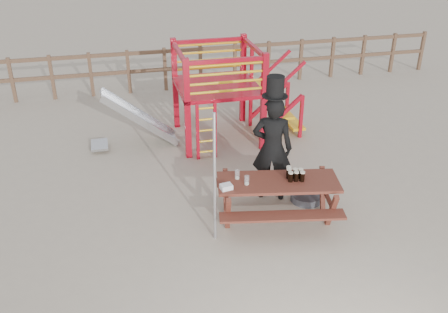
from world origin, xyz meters
TOP-DOWN VIEW (x-y plane):
  - ground at (0.00, 0.00)m, footprint 60.00×60.00m
  - back_fence at (0.00, 7.00)m, footprint 15.09×0.09m
  - playground_fort at (0.12, 3.58)m, footprint 4.71×1.84m
  - picnic_table at (0.41, 0.17)m, footprint 2.17×1.68m
  - man_with_hat at (0.55, 0.92)m, footprint 0.82×0.69m
  - metal_pole at (-0.69, -0.08)m, footprint 0.05×0.05m
  - parasol_base at (1.13, 0.63)m, footprint 0.56×0.56m
  - paper_bag at (-0.46, 0.12)m, footprint 0.20×0.17m
  - stout_pints at (0.68, 0.16)m, footprint 0.27×0.30m
  - empty_glasses at (-0.16, 0.29)m, footprint 0.18×0.29m

SIDE VIEW (x-z plane):
  - ground at x=0.00m, z-range 0.00..0.00m
  - parasol_base at x=1.13m, z-range -0.05..0.18m
  - picnic_table at x=0.41m, z-range 0.10..0.86m
  - back_fence at x=0.00m, z-range 0.14..1.34m
  - paper_bag at x=-0.46m, z-range 0.76..0.84m
  - empty_glasses at x=-0.16m, z-range 0.75..0.90m
  - stout_pints at x=0.68m, z-range 0.76..0.93m
  - man_with_hat at x=0.55m, z-range -0.12..2.14m
  - playground_fort at x=0.12m, z-range 0.02..2.12m
  - metal_pole at x=-0.69m, z-range 0.00..2.15m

